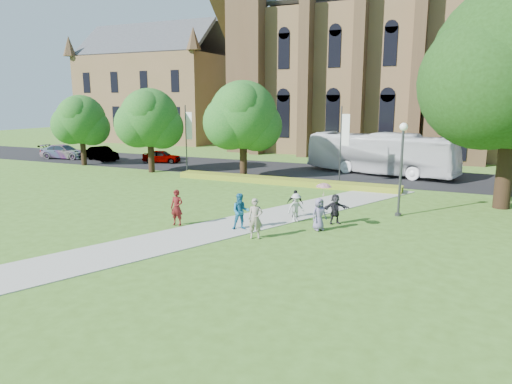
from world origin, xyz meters
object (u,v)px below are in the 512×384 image
at_px(tour_coach, 380,154).
at_px(car_2, 64,152).
at_px(pedestrian_0, 177,207).
at_px(car_1, 102,154).
at_px(car_0, 162,156).
at_px(streetlamp, 402,158).

height_order(tour_coach, car_2, tour_coach).
relative_size(tour_coach, pedestrian_0, 6.99).
xyz_separation_m(tour_coach, car_1, (-28.94, -2.60, -1.08)).
bearing_deg(car_0, pedestrian_0, -158.29).
height_order(streetlamp, car_0, streetlamp).
distance_m(car_1, car_2, 5.07).
distance_m(car_1, pedestrian_0, 28.88).
bearing_deg(tour_coach, pedestrian_0, 176.62).
relative_size(streetlamp, pedestrian_0, 2.80).
xyz_separation_m(tour_coach, car_2, (-33.99, -3.03, -1.06)).
bearing_deg(tour_coach, streetlamp, -152.33).
height_order(streetlamp, pedestrian_0, streetlamp).
bearing_deg(pedestrian_0, car_0, 121.57).
xyz_separation_m(streetlamp, car_0, (-25.29, 13.00, -2.61)).
relative_size(car_0, car_2, 0.74).
bearing_deg(tour_coach, car_0, 108.79).
bearing_deg(car_1, car_0, -62.22).
bearing_deg(car_1, car_2, 114.18).
relative_size(tour_coach, car_1, 2.90).
xyz_separation_m(car_0, car_2, (-12.04, -1.48, 0.10)).
height_order(tour_coach, pedestrian_0, tour_coach).
distance_m(car_0, pedestrian_0, 24.83).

